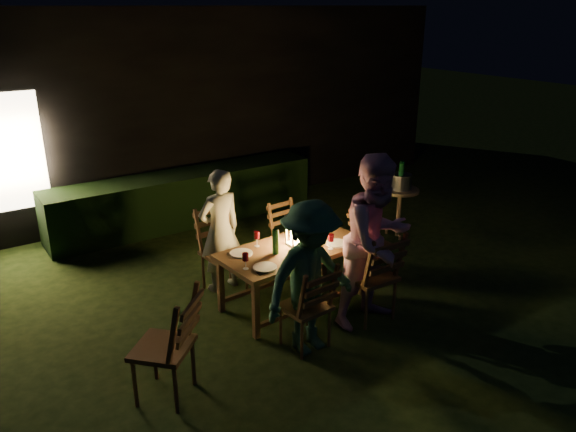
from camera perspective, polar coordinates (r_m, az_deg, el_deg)
garden_envelope at (r=10.95m, az=-13.69°, el=11.50°), size 40.00×40.00×3.20m
dining_table at (r=6.26m, az=0.57°, el=-3.80°), size 1.71×0.94×0.69m
chair_near_left at (r=5.64m, az=1.87°, el=-10.57°), size 0.46×0.49×0.97m
chair_near_right at (r=6.16m, az=8.39°, el=-7.54°), size 0.49×0.52×1.08m
chair_far_left at (r=6.74m, az=-6.56°, el=-4.98°), size 0.50×0.53×1.04m
chair_far_right at (r=7.27m, az=0.19°, el=-3.23°), size 0.44×0.47×0.90m
chair_end at (r=7.17m, az=8.30°, el=-3.81°), size 0.44×0.41×0.89m
chair_spare at (r=5.09m, az=-12.25°, el=-14.50°), size 0.70×0.70×1.07m
person_house_side at (r=6.60m, az=-6.93°, el=-1.48°), size 0.57×0.39×1.49m
person_opp_right at (r=5.87m, az=9.04°, el=-2.52°), size 0.95×0.76×1.86m
person_opp_left at (r=5.37m, az=2.28°, el=-6.35°), size 1.04×0.65×1.56m
lantern at (r=6.24m, az=0.66°, el=-1.65°), size 0.16×0.16×0.35m
plate_far_left at (r=6.10m, az=-4.77°, el=-3.78°), size 0.25×0.25×0.01m
plate_near_left at (r=5.77m, az=-2.35°, el=-5.22°), size 0.25×0.25×0.01m
plate_far_right at (r=6.65m, az=2.43°, el=-1.60°), size 0.25×0.25×0.01m
plate_near_right at (r=6.35m, az=5.00°, el=-2.78°), size 0.25×0.25×0.01m
wineglass_a at (r=6.24m, az=-3.18°, el=-2.35°), size 0.06×0.06×0.18m
wineglass_b at (r=5.73m, az=-4.34°, el=-4.59°), size 0.06×0.06×0.18m
wineglass_c at (r=6.18m, az=4.38°, el=-2.61°), size 0.06×0.06×0.18m
wineglass_d at (r=6.70m, az=3.78°, el=-0.72°), size 0.06×0.06×0.18m
wineglass_e at (r=5.93m, az=1.63°, el=-3.62°), size 0.06×0.06×0.18m
bottle_table at (r=6.04m, az=-1.28°, el=-2.61°), size 0.07×0.07×0.28m
napkin_left at (r=5.92m, az=1.37°, el=-4.53°), size 0.18×0.14×0.01m
napkin_right at (r=6.36m, az=6.15°, el=-2.79°), size 0.18×0.14×0.01m
phone at (r=5.68m, az=-2.45°, el=-5.72°), size 0.14×0.07×0.01m
side_table at (r=8.28m, az=11.31°, el=2.15°), size 0.54×0.54×0.73m
ice_bucket at (r=8.22m, az=11.40°, el=3.45°), size 0.30×0.30×0.22m
bottle_bucket_a at (r=8.15m, az=11.37°, el=3.66°), size 0.07×0.07×0.32m
bottle_bucket_b at (r=8.27m, az=11.48°, el=3.91°), size 0.07×0.07×0.32m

